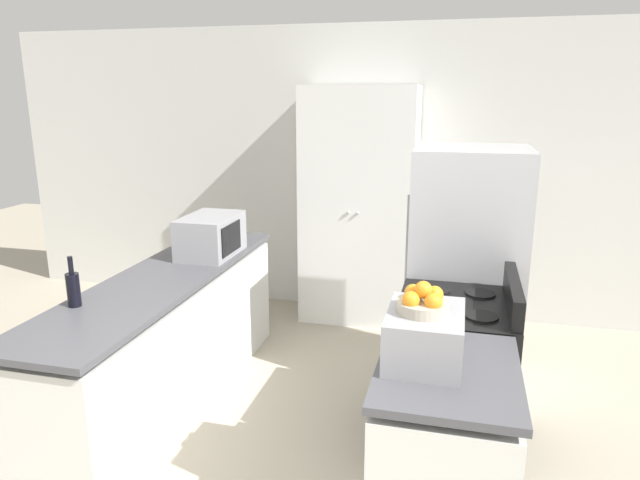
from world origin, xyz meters
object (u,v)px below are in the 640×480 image
Objects in this scene: wine_bottle at (73,288)px; fruit_bowl at (423,302)px; microwave at (211,235)px; pantry_cabinet at (359,207)px; toaster_oven at (424,336)px; refrigerator at (466,271)px; stove at (452,375)px.

fruit_bowl is (1.88, -0.19, 0.17)m from wine_bottle.
microwave is at bearing 75.13° from wine_bottle.
fruit_bowl is (0.75, -2.55, 0.12)m from pantry_cabinet.
pantry_cabinet reaches higher than toaster_oven.
refrigerator is at bearing 32.62° from wine_bottle.
stove is at bearing -17.96° from microwave.
microwave reaches higher than wine_bottle.
toaster_oven is at bearing -100.04° from stove.
refrigerator is 3.89× the size of toaster_oven.
fruit_bowl is at bearing -100.88° from stove.
toaster_oven is 1.91× the size of fruit_bowl.
microwave is 2.06m from fruit_bowl.
pantry_cabinet is 2.61m from wine_bottle.
pantry_cabinet is at bearing 64.33° from wine_bottle.
pantry_cabinet reaches higher than microwave.
microwave is 1.82× the size of wine_bottle.
wine_bottle is 1.25× the size of fruit_bowl.
wine_bottle is (-1.13, -2.36, -0.05)m from pantry_cabinet.
microwave reaches higher than stove.
microwave is 2.28× the size of fruit_bowl.
pantry_cabinet reaches higher than refrigerator.
stove is 2.16m from wine_bottle.
fruit_bowl is (1.58, -1.31, 0.13)m from microwave.
microwave is at bearing 162.04° from stove.
stove is 1.04m from fruit_bowl.
pantry_cabinet is at bearing 106.30° from fruit_bowl.
fruit_bowl is (-0.14, -0.75, 0.71)m from stove.
microwave is (-1.77, -0.21, 0.19)m from refrigerator.
wine_bottle is at bearing 174.47° from toaster_oven.
wine_bottle is (-2.02, -0.55, 0.54)m from stove.
toaster_oven is at bearing -39.10° from microwave.
microwave is 1.19× the size of toaster_oven.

